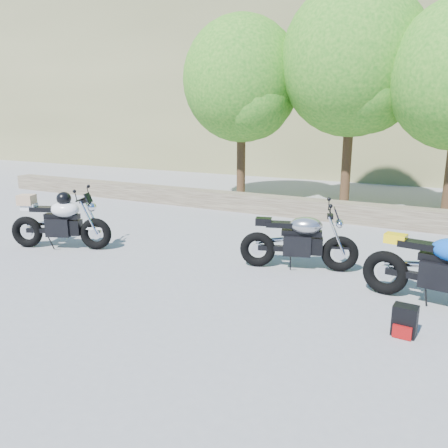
{
  "coord_description": "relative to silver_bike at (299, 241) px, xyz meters",
  "views": [
    {
      "loc": [
        3.76,
        -5.64,
        2.54
      ],
      "look_at": [
        0.2,
        1.0,
        0.75
      ],
      "focal_mm": 35.0,
      "sensor_mm": 36.0,
      "label": 1
    }
  ],
  "objects": [
    {
      "name": "ground",
      "position": [
        -1.47,
        -1.4,
        -0.5
      ],
      "size": [
        90.0,
        90.0,
        0.0
      ],
      "primitive_type": "plane",
      "color": "gray",
      "rests_on": "ground"
    },
    {
      "name": "tree_decid_left",
      "position": [
        -3.86,
        5.74,
        3.13
      ],
      "size": [
        3.67,
        3.67,
        5.62
      ],
      "color": "#382314",
      "rests_on": "ground"
    },
    {
      "name": "stone_wall",
      "position": [
        -1.47,
        4.1,
        -0.25
      ],
      "size": [
        22.0,
        0.55,
        0.5
      ],
      "primitive_type": "cube",
      "color": "brown",
      "rests_on": "ground"
    },
    {
      "name": "white_bike",
      "position": [
        -4.67,
        -1.07,
        0.07
      ],
      "size": [
        2.01,
        0.98,
        1.17
      ],
      "rotation": [
        0.0,
        0.0,
        0.38
      ],
      "color": "black",
      "rests_on": "ground"
    },
    {
      "name": "blue_bike",
      "position": [
        2.27,
        -0.59,
        0.03
      ],
      "size": [
        2.18,
        0.69,
        1.1
      ],
      "rotation": [
        0.0,
        0.0,
        -0.14
      ],
      "color": "black",
      "rests_on": "ground"
    },
    {
      "name": "backpack",
      "position": [
        1.92,
        -1.74,
        -0.32
      ],
      "size": [
        0.29,
        0.26,
        0.38
      ],
      "rotation": [
        0.0,
        0.0,
        -0.07
      ],
      "color": "black",
      "rests_on": "ground"
    },
    {
      "name": "tree_decid_mid",
      "position": [
        -0.56,
        6.14,
        3.54
      ],
      "size": [
        4.08,
        4.08,
        6.24
      ],
      "color": "#382314",
      "rests_on": "ground"
    },
    {
      "name": "silver_bike",
      "position": [
        0.0,
        0.0,
        0.0
      ],
      "size": [
        2.0,
        0.85,
        1.03
      ],
      "rotation": [
        0.0,
        0.0,
        0.3
      ],
      "color": "black",
      "rests_on": "ground"
    }
  ]
}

